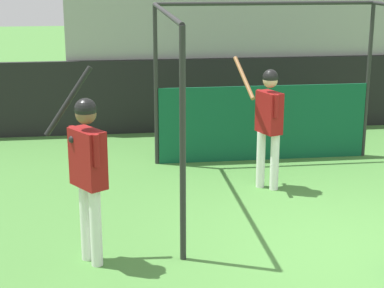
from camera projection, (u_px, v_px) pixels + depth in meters
name	position (u px, v px, depth m)	size (l,w,h in m)	color
ground_plane	(346.00, 250.00, 7.61)	(60.00, 60.00, 0.00)	#477F38
outfield_wall	(244.00, 94.00, 13.01)	(24.00, 0.12, 1.47)	black
bleacher_section	(233.00, 54.00, 14.04)	(7.05, 2.40, 2.75)	#9E9E99
batting_cage	(274.00, 101.00, 10.21)	(3.73, 3.79, 2.69)	#282828
player_batter	(268.00, 117.00, 9.42)	(0.64, 0.76, 1.94)	white
player_waiting	(87.00, 164.00, 6.99)	(0.70, 0.66, 2.19)	white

